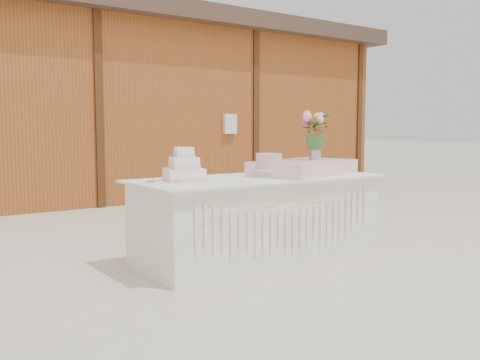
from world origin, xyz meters
The scene contains 9 objects.
ground centered at (0.00, 0.00, 0.00)m, with size 80.00×80.00×0.00m, color beige.
barn centered at (-0.01, 5.99, 1.68)m, with size 12.60×4.60×3.30m.
cake_table centered at (0.00, 0.00, 0.39)m, with size 2.40×1.00×0.77m.
wedding_cake centered at (-0.73, 0.11, 0.87)m, with size 0.40×0.40×0.29m.
pink_cake_stand centered at (0.07, -0.06, 0.89)m, with size 0.31×0.31×0.22m.
satin_runner centered at (0.54, -0.03, 0.84)m, with size 1.09×0.63×0.14m, color beige.
flower_vase centered at (0.70, -0.01, 0.98)m, with size 0.11×0.11×0.15m, color #B5B5BA.
bouquet centered at (0.70, -0.01, 1.23)m, with size 0.31×0.27×0.35m, color #346227.
loose_flowers centered at (-0.99, 0.13, 0.78)m, with size 0.15×0.37×0.02m, color pink, non-canonical shape.
Camera 1 is at (-3.02, -3.92, 1.22)m, focal length 40.00 mm.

